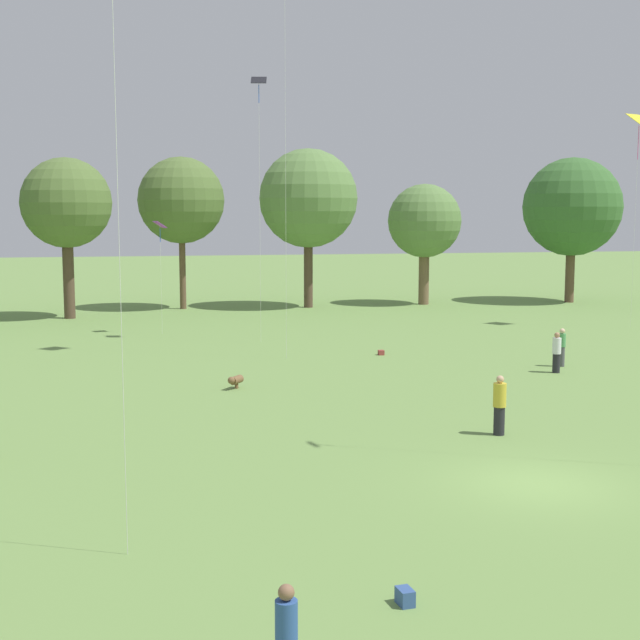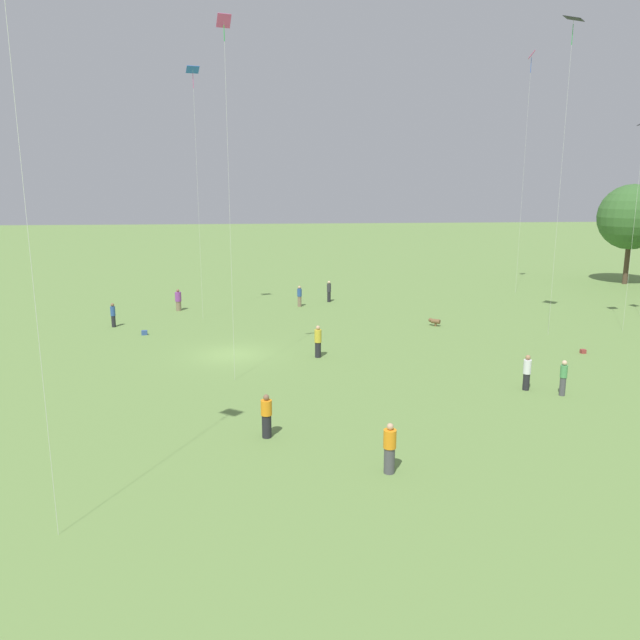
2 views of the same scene
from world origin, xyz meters
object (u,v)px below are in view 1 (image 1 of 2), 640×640
kite_6 (639,125)px  dog_0 (235,380)px  kite_3 (160,229)px  person_0 (499,405)px  person_6 (286,640)px  picnic_bag_0 (381,353)px  person_1 (562,347)px  picnic_bag_1 (405,597)px  person_8 (557,353)px  kite_4 (259,95)px

kite_6 → dog_0: size_ratio=15.76×
kite_3 → person_0: bearing=-136.7°
person_6 → kite_3: bearing=82.2°
dog_0 → picnic_bag_0: (7.89, 6.87, -0.23)m
person_0 → kite_6: (18.06, 22.65, 11.00)m
person_1 → person_6: bearing=-20.4°
person_6 → kite_3: (-0.59, 39.31, 5.09)m
person_0 → kite_6: kite_6 is taller
person_0 → dog_0: (-7.30, 8.90, -0.59)m
person_0 → picnic_bag_1: (-6.47, -11.05, -0.79)m
person_8 → picnic_bag_0: size_ratio=5.90×
person_1 → kite_6: (10.39, 11.64, 11.06)m
kite_6 → person_0: bearing=-104.7°
dog_0 → person_8: bearing=-140.7°
person_0 → kite_4: bearing=-4.6°
person_0 → picnic_bag_0: person_0 is taller
person_1 → kite_6: kite_6 is taller
person_6 → person_1: bearing=47.1°
kite_6 → picnic_bag_0: bearing=-134.6°
person_0 → person_8: (6.73, 9.63, -0.06)m
person_0 → person_1: (7.68, 11.01, -0.06)m
kite_3 → kite_6: 28.50m
person_8 → kite_4: size_ratio=0.13×
dog_0 → picnic_bag_1: (0.83, -19.95, -0.20)m
person_6 → dog_0: bearing=76.9°
picnic_bag_0 → kite_6: bearing=21.5°
picnic_bag_1 → person_0: bearing=59.6°
person_8 → picnic_bag_0: person_8 is taller
kite_6 → person_6: bearing=-102.9°
picnic_bag_0 → picnic_bag_1: size_ratio=0.74×
person_1 → person_8: bearing=-20.5°
kite_4 → person_6: bearing=-41.9°
person_1 → kite_4: (-12.23, 10.28, 12.05)m
kite_4 → dog_0: (-2.75, -12.39, -12.58)m
person_0 → kite_4: kite_4 is taller
person_8 → kite_3: 23.49m
person_6 → picnic_bag_0: 30.94m
picnic_bag_1 → person_8: bearing=57.4°
person_6 → kite_6: size_ratio=0.14×
kite_3 → dog_0: 17.85m
person_1 → picnic_bag_0: person_1 is taller
person_1 → kite_4: size_ratio=0.12×
person_1 → kite_4: kite_4 is taller
person_8 → dog_0: size_ratio=2.20×
picnic_bag_1 → kite_4: bearing=86.6°
kite_6 → picnic_bag_1: 43.32m
dog_0 → person_1: bearing=-135.6°
person_8 → kite_6: bearing=-145.2°
kite_4 → picnic_bag_1: size_ratio=34.52×
kite_3 → picnic_bag_1: 37.33m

